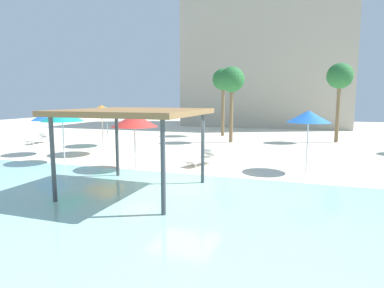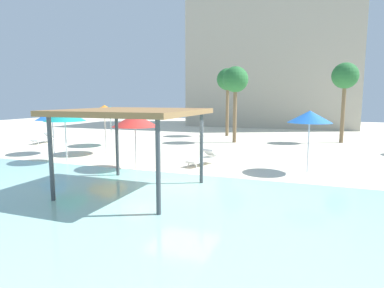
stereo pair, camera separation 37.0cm
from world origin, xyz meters
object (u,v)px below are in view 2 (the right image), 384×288
at_px(beach_umbrella_orange_4, 105,111).
at_px(lounge_chair_0, 203,158).
at_px(palm_tree_0, 345,77).
at_px(palm_tree_2, 235,81).
at_px(shade_pavilion, 132,114).
at_px(palm_tree_3, 228,81).
at_px(beach_umbrella_teal_3, 65,115).
at_px(beach_umbrella_red_1, 135,120).
at_px(beach_umbrella_blue_5, 52,116).
at_px(beach_umbrella_teal_0, 110,111).
at_px(lounge_chair_2, 44,138).
at_px(beach_umbrella_blue_2, 310,117).

height_order(beach_umbrella_orange_4, lounge_chair_0, beach_umbrella_orange_4).
distance_m(palm_tree_0, palm_tree_2, 8.01).
xyz_separation_m(shade_pavilion, palm_tree_3, (-1.30, 18.46, 2.05)).
bearing_deg(palm_tree_0, palm_tree_2, -161.19).
distance_m(beach_umbrella_teal_3, palm_tree_3, 15.79).
bearing_deg(palm_tree_2, shade_pavilion, -91.25).
bearing_deg(beach_umbrella_red_1, beach_umbrella_blue_5, 162.54).
relative_size(beach_umbrella_orange_4, beach_umbrella_blue_5, 1.14).
relative_size(beach_umbrella_teal_0, lounge_chair_2, 1.41).
bearing_deg(palm_tree_3, beach_umbrella_blue_5, -119.96).
relative_size(lounge_chair_0, palm_tree_2, 0.35).
bearing_deg(shade_pavilion, beach_umbrella_blue_2, 43.92).
xyz_separation_m(lounge_chair_0, palm_tree_0, (7.10, 11.48, 4.49)).
xyz_separation_m(beach_umbrella_red_1, palm_tree_2, (2.18, 10.97, 2.27)).
relative_size(palm_tree_0, palm_tree_3, 1.00).
distance_m(shade_pavilion, palm_tree_0, 18.82).
height_order(shade_pavilion, beach_umbrella_blue_5, shade_pavilion).
bearing_deg(beach_umbrella_orange_4, lounge_chair_0, -9.90).
distance_m(beach_umbrella_blue_5, lounge_chair_2, 5.92).
height_order(shade_pavilion, lounge_chair_2, shade_pavilion).
height_order(beach_umbrella_orange_4, palm_tree_2, palm_tree_2).
relative_size(beach_umbrella_orange_4, palm_tree_2, 0.52).
bearing_deg(beach_umbrella_blue_5, beach_umbrella_red_1, -17.46).
xyz_separation_m(beach_umbrella_orange_4, beach_umbrella_blue_5, (-2.95, -1.06, -0.29)).
bearing_deg(beach_umbrella_blue_5, beach_umbrella_blue_2, -0.19).
distance_m(beach_umbrella_orange_4, palm_tree_2, 10.06).
bearing_deg(lounge_chair_2, shade_pavilion, 50.27).
height_order(beach_umbrella_orange_4, lounge_chair_2, beach_umbrella_orange_4).
bearing_deg(lounge_chair_0, beach_umbrella_teal_0, -98.58).
bearing_deg(beach_umbrella_teal_0, lounge_chair_0, -27.14).
height_order(beach_umbrella_red_1, lounge_chair_0, beach_umbrella_red_1).
relative_size(beach_umbrella_blue_2, palm_tree_3, 0.47).
bearing_deg(palm_tree_2, beach_umbrella_red_1, -101.26).
relative_size(beach_umbrella_blue_2, beach_umbrella_orange_4, 0.95).
bearing_deg(palm_tree_0, shade_pavilion, -114.96).
bearing_deg(palm_tree_0, beach_umbrella_teal_3, -136.24).
relative_size(beach_umbrella_teal_0, beach_umbrella_teal_3, 1.00).
height_order(beach_umbrella_blue_2, palm_tree_0, palm_tree_0).
height_order(beach_umbrella_teal_3, lounge_chair_0, beach_umbrella_teal_3).
bearing_deg(palm_tree_2, beach_umbrella_orange_4, -128.17).
bearing_deg(beach_umbrella_teal_0, beach_umbrella_blue_2, -17.62).
relative_size(lounge_chair_0, palm_tree_0, 0.34).
bearing_deg(palm_tree_0, beach_umbrella_orange_4, -142.92).
bearing_deg(beach_umbrella_teal_3, shade_pavilion, -30.57).
height_order(shade_pavilion, palm_tree_0, palm_tree_0).
height_order(beach_umbrella_blue_2, beach_umbrella_blue_5, beach_umbrella_blue_2).
xyz_separation_m(beach_umbrella_teal_0, lounge_chair_0, (8.24, -4.23, -2.08)).
relative_size(beach_umbrella_teal_3, palm_tree_2, 0.48).
bearing_deg(lounge_chair_0, beach_umbrella_orange_4, -81.34).
bearing_deg(beach_umbrella_blue_5, lounge_chair_0, -0.53).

